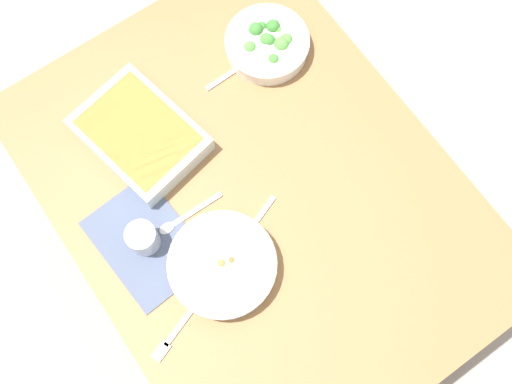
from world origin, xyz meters
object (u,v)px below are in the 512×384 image
broccoli_bowl (267,43)px  spoon_by_broccoli (242,66)px  spoon_by_stew (247,234)px  stew_bowl (222,265)px  fork_on_table (176,332)px  spoon_spare (182,219)px  baking_dish (140,134)px  drink_cup (143,239)px

broccoli_bowl → spoon_by_broccoli: bearing=92.0°
broccoli_bowl → spoon_by_stew: (-0.38, 0.33, -0.03)m
stew_bowl → fork_on_table: stew_bowl is taller
broccoli_bowl → fork_on_table: 0.76m
spoon_by_stew → spoon_by_broccoli: (0.38, -0.24, 0.00)m
fork_on_table → spoon_spare: bearing=-36.0°
spoon_by_broccoli → spoon_spare: size_ratio=1.00×
fork_on_table → spoon_by_broccoli: bearing=-47.1°
baking_dish → spoon_by_broccoli: bearing=-85.4°
broccoli_bowl → spoon_by_stew: size_ratio=1.29×
broccoli_bowl → spoon_spare: broccoli_bowl is taller
spoon_spare → fork_on_table: 0.27m
fork_on_table → drink_cup: bearing=-14.3°
stew_bowl → baking_dish: size_ratio=0.75×
stew_bowl → broccoli_bowl: size_ratio=1.15×
baking_dish → spoon_spare: (-0.23, 0.03, -0.03)m
baking_dish → spoon_spare: 0.24m
stew_bowl → spoon_spare: 0.16m
baking_dish → fork_on_table: (-0.45, 0.19, -0.03)m
spoon_by_broccoli → broccoli_bowl: bearing=-88.0°
stew_bowl → broccoli_bowl: bearing=-45.4°
spoon_by_stew → fork_on_table: spoon_by_stew is taller
stew_bowl → spoon_by_broccoli: (0.41, -0.34, -0.03)m
stew_bowl → baking_dish: same height
drink_cup → spoon_spare: (-0.00, -0.10, -0.03)m
drink_cup → spoon_by_broccoli: size_ratio=0.48×
spoon_by_stew → stew_bowl: bearing=110.1°
spoon_by_broccoli → spoon_spare: same height
stew_bowl → spoon_by_stew: bearing=-69.9°
stew_bowl → baking_dish: 0.39m
drink_cup → spoon_spare: drink_cup is taller
broccoli_bowl → drink_cup: size_ratio=2.60×
fork_on_table → broccoli_bowl: bearing=-51.2°
baking_dish → drink_cup: 0.27m
spoon_spare → fork_on_table: (-0.22, 0.16, -0.00)m
drink_cup → broccoli_bowl: bearing=-64.2°
drink_cup → spoon_by_broccoli: drink_cup is taller
spoon_spare → fork_on_table: bearing=144.0°
broccoli_bowl → spoon_by_broccoli: 0.09m
stew_bowl → spoon_by_broccoli: bearing=-39.3°
spoon_by_stew → spoon_spare: size_ratio=0.97×
stew_bowl → broccoli_bowl: broccoli_bowl is taller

